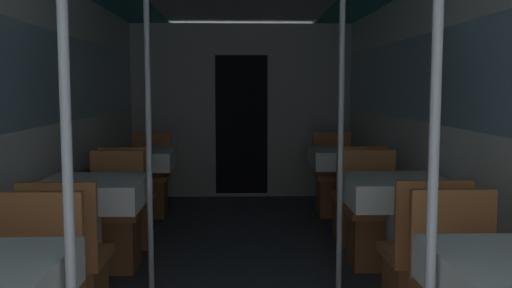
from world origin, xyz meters
The scene contains 19 objects.
wall_left centered at (-1.37, 2.64, 1.11)m, with size 0.05×8.08×2.12m.
wall_right centered at (1.37, 2.64, 1.11)m, with size 0.05×8.08×2.12m.
bulkhead_far centered at (0.00, 5.80, 1.06)m, with size 2.70×0.09×2.12m.
support_pole_left_0 centered at (-0.61, 0.65, 1.06)m, with size 0.04×0.04×2.12m.
dining_table_left_1 centered at (-0.97, 2.39, 0.65)m, with size 0.64×0.64×0.76m.
chair_left_near_1 centered at (-0.97, 1.82, 0.28)m, with size 0.41×0.41×0.87m.
chair_left_far_1 centered at (-0.97, 2.96, 0.28)m, with size 0.41×0.41×0.87m.
support_pole_left_1 centered at (-0.61, 2.39, 1.06)m, with size 0.04×0.04×2.12m.
dining_table_left_2 centered at (-0.97, 4.13, 0.65)m, with size 0.64×0.64×0.76m.
chair_left_near_2 centered at (-0.97, 3.55, 0.28)m, with size 0.41×0.41×0.87m.
chair_left_far_2 centered at (-0.97, 4.70, 0.28)m, with size 0.41×0.41×0.87m.
support_pole_right_0 centered at (0.61, 0.65, 1.06)m, with size 0.04×0.04×2.12m.
dining_table_right_1 centered at (0.97, 2.39, 0.65)m, with size 0.64×0.64×0.76m.
chair_right_near_1 centered at (0.97, 1.82, 0.28)m, with size 0.41×0.41×0.87m.
chair_right_far_1 centered at (0.97, 2.96, 0.28)m, with size 0.41×0.41×0.87m.
support_pole_right_1 centered at (0.61, 2.39, 1.06)m, with size 0.04×0.04×2.12m.
dining_table_right_2 centered at (0.97, 4.13, 0.65)m, with size 0.64×0.64×0.76m.
chair_right_near_2 centered at (0.97, 3.55, 0.28)m, with size 0.41×0.41×0.87m.
chair_right_far_2 centered at (0.97, 4.70, 0.28)m, with size 0.41×0.41×0.87m.
Camera 1 is at (-0.05, -1.24, 1.35)m, focal length 40.00 mm.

